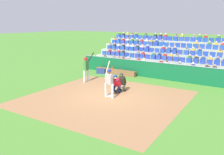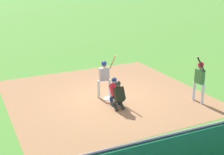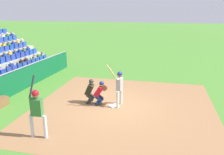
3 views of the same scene
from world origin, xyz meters
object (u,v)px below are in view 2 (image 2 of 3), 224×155
Objects in this scene: home_plate_marker at (109,98)px; batter_at_plate at (104,75)px; catcher_crouching at (115,89)px; home_plate_umpire at (119,94)px; on_deck_batter at (200,77)px.

home_plate_marker is 0.21× the size of batter_at_plate.
catcher_crouching is at bearing -83.52° from batter_at_plate.
home_plate_marker is at bearing -68.19° from batter_at_plate.
home_plate_umpire reaches higher than home_plate_marker.
catcher_crouching is (0.11, -0.95, -0.39)m from batter_at_plate.
home_plate_umpire is at bearing -99.58° from catcher_crouching.
on_deck_batter is (3.52, -1.97, 1.16)m from home_plate_marker.
home_plate_marker is 1.43m from home_plate_umpire.
home_plate_marker is at bearing 150.71° from on_deck_batter.
batter_at_plate is 1.66× the size of home_plate_umpire.
catcher_crouching is (0.01, -0.71, 0.69)m from home_plate_marker.
batter_at_plate is at bearing 96.48° from catcher_crouching.
home_plate_marker is 0.99m from catcher_crouching.
catcher_crouching reaches higher than home_plate_marker.
home_plate_umpire is at bearing -93.71° from home_plate_marker.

